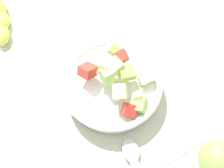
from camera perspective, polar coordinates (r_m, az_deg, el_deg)
ground_plane at (r=0.72m, az=-1.00°, el=-0.64°), size 2.40×2.40×0.00m
placemat at (r=0.71m, az=-1.00°, el=-0.54°), size 0.45×0.38×0.01m
salad_bowl at (r=0.68m, az=0.12°, el=-0.15°), size 0.23×0.23×0.11m
whole_apple at (r=0.66m, az=19.46°, el=-13.32°), size 0.08×0.08×0.09m
banana_whole at (r=0.84m, az=-20.27°, el=11.18°), size 0.15×0.08×0.04m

